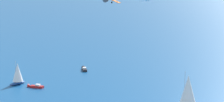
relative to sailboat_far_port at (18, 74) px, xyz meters
name	(u,v)px	position (x,y,z in m)	size (l,w,h in m)	color
sailboat_far_port	(18,74)	(0.00, 0.00, 0.00)	(6.01, 7.49, 9.74)	#23478C
motorboat_inshore	(35,86)	(-7.36, -5.75, -3.93)	(5.23, 6.28, 1.90)	#B21E1E
motorboat_trailing	(84,69)	(16.71, -32.01, -3.86)	(7.65, 3.03, 2.16)	black
sailboat_outer_ring_a	(188,90)	(-47.70, -50.46, 0.98)	(6.55, 9.52, 11.88)	#9E9993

